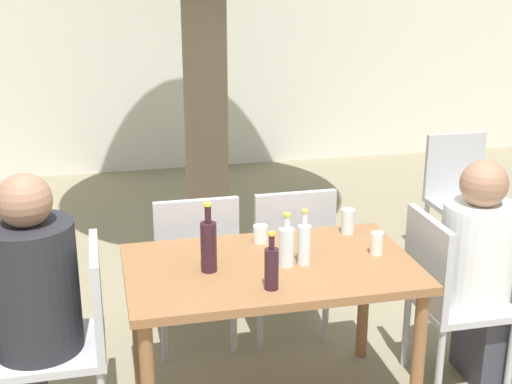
% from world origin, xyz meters
% --- Properties ---
extents(cafe_building_wall, '(10.00, 0.08, 2.80)m').
position_xyz_m(cafe_building_wall, '(0.00, 4.22, 1.40)').
color(cafe_building_wall, silver).
rests_on(cafe_building_wall, ground_plane).
extents(dining_table_front, '(1.32, 0.79, 0.75)m').
position_xyz_m(dining_table_front, '(0.00, 0.00, 0.66)').
color(dining_table_front, brown).
rests_on(dining_table_front, ground_plane).
extents(patio_chair_0, '(0.44, 0.44, 0.91)m').
position_xyz_m(patio_chair_0, '(-0.89, 0.00, 0.52)').
color(patio_chair_0, '#B2B2B7').
rests_on(patio_chair_0, ground_plane).
extents(patio_chair_1, '(0.44, 0.44, 0.91)m').
position_xyz_m(patio_chair_1, '(0.89, 0.00, 0.52)').
color(patio_chair_1, '#B2B2B7').
rests_on(patio_chair_1, ground_plane).
extents(patio_chair_2, '(0.44, 0.44, 0.91)m').
position_xyz_m(patio_chair_2, '(-0.26, 0.63, 0.52)').
color(patio_chair_2, '#B2B2B7').
rests_on(patio_chair_2, ground_plane).
extents(patio_chair_3, '(0.44, 0.44, 0.91)m').
position_xyz_m(patio_chair_3, '(0.26, 0.63, 0.52)').
color(patio_chair_3, '#B2B2B7').
rests_on(patio_chair_3, ground_plane).
extents(patio_chair_4, '(0.44, 0.44, 0.91)m').
position_xyz_m(patio_chair_4, '(1.72, 1.40, 0.52)').
color(patio_chair_4, '#B2B2B7').
rests_on(patio_chair_4, ground_plane).
extents(person_seated_0, '(0.59, 0.38, 1.26)m').
position_xyz_m(person_seated_0, '(-1.12, -0.00, 0.57)').
color(person_seated_0, '#383842').
rests_on(person_seated_0, ground_plane).
extents(person_seated_1, '(0.58, 0.36, 1.18)m').
position_xyz_m(person_seated_1, '(1.13, -0.00, 0.53)').
color(person_seated_1, '#383842').
rests_on(person_seated_1, ground_plane).
extents(wine_bottle_0, '(0.06, 0.06, 0.26)m').
position_xyz_m(wine_bottle_0, '(-0.06, -0.24, 0.85)').
color(wine_bottle_0, '#331923').
rests_on(wine_bottle_0, dining_table_front).
extents(water_bottle_1, '(0.07, 0.07, 0.25)m').
position_xyz_m(water_bottle_1, '(0.07, -0.03, 0.85)').
color(water_bottle_1, silver).
rests_on(water_bottle_1, dining_table_front).
extents(water_bottle_2, '(0.06, 0.06, 0.26)m').
position_xyz_m(water_bottle_2, '(0.15, -0.03, 0.86)').
color(water_bottle_2, silver).
rests_on(water_bottle_2, dining_table_front).
extents(wine_bottle_3, '(0.07, 0.07, 0.32)m').
position_xyz_m(wine_bottle_3, '(-0.29, -0.01, 0.88)').
color(wine_bottle_3, '#331923').
rests_on(wine_bottle_3, dining_table_front).
extents(drinking_glass_0, '(0.06, 0.06, 0.11)m').
position_xyz_m(drinking_glass_0, '(0.51, 0.00, 0.81)').
color(drinking_glass_0, silver).
rests_on(drinking_glass_0, dining_table_front).
extents(drinking_glass_1, '(0.07, 0.07, 0.13)m').
position_xyz_m(drinking_glass_1, '(0.47, 0.28, 0.82)').
color(drinking_glass_1, silver).
rests_on(drinking_glass_1, dining_table_front).
extents(drinking_glass_2, '(0.07, 0.07, 0.09)m').
position_xyz_m(drinking_glass_2, '(0.02, 0.27, 0.80)').
color(drinking_glass_2, white).
rests_on(drinking_glass_2, dining_table_front).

